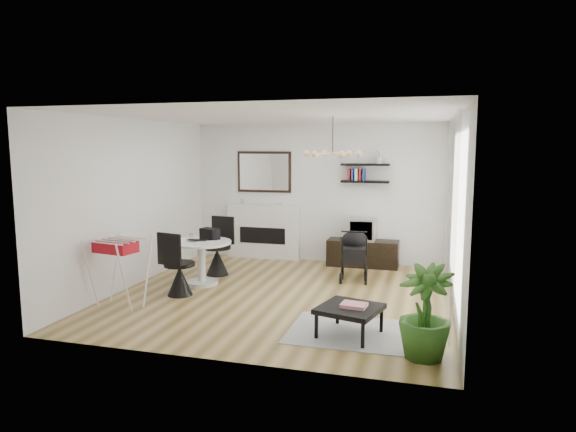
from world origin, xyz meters
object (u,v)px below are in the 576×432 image
(fireplace, at_px, (264,225))
(crt_tv, at_px, (362,229))
(tv_console, at_px, (363,253))
(coffee_table, at_px, (350,310))
(drying_rack, at_px, (119,271))
(potted_plant, at_px, (425,312))
(dining_table, at_px, (201,256))
(stroller, at_px, (354,257))

(fireplace, relative_size, crt_tv, 4.43)
(tv_console, xyz_separation_m, coffee_table, (0.32, -3.67, 0.07))
(drying_rack, relative_size, potted_plant, 0.96)
(tv_console, xyz_separation_m, dining_table, (-2.39, -2.01, 0.23))
(coffee_table, xyz_separation_m, potted_plant, (0.87, -0.43, 0.19))
(crt_tv, bearing_deg, drying_rack, -131.16)
(drying_rack, distance_m, coffee_table, 3.33)
(crt_tv, xyz_separation_m, potted_plant, (1.21, -4.09, -0.20))
(fireplace, height_order, stroller, fireplace)
(tv_console, height_order, potted_plant, potted_plant)
(dining_table, xyz_separation_m, stroller, (2.37, 1.00, -0.08))
(dining_table, relative_size, drying_rack, 1.01)
(fireplace, height_order, potted_plant, fireplace)
(crt_tv, bearing_deg, coffee_table, -84.81)
(tv_console, distance_m, potted_plant, 4.27)
(tv_console, relative_size, coffee_table, 1.58)
(crt_tv, xyz_separation_m, dining_table, (-2.37, -2.01, -0.24))
(fireplace, xyz_separation_m, stroller, (2.02, -1.18, -0.29))
(fireplace, xyz_separation_m, tv_console, (2.03, -0.17, -0.44))
(drying_rack, xyz_separation_m, stroller, (2.98, 2.40, -0.12))
(drying_rack, relative_size, stroller, 1.06)
(fireplace, xyz_separation_m, drying_rack, (-0.96, -3.57, -0.17))
(fireplace, height_order, drying_rack, fireplace)
(crt_tv, height_order, coffee_table, crt_tv)
(fireplace, height_order, crt_tv, fireplace)
(coffee_table, bearing_deg, stroller, 97.18)
(tv_console, height_order, stroller, stroller)
(stroller, bearing_deg, crt_tv, 83.16)
(dining_table, xyz_separation_m, coffee_table, (2.71, -1.66, -0.15))
(stroller, bearing_deg, coffee_table, -89.58)
(tv_console, relative_size, crt_tv, 2.73)
(dining_table, distance_m, potted_plant, 4.14)
(fireplace, xyz_separation_m, coffee_table, (2.35, -3.83, -0.36))
(stroller, height_order, potted_plant, potted_plant)
(tv_console, relative_size, dining_table, 1.35)
(crt_tv, distance_m, drying_rack, 4.53)
(crt_tv, relative_size, stroller, 0.53)
(drying_rack, bearing_deg, potted_plant, 0.18)
(drying_rack, bearing_deg, fireplace, 84.52)
(fireplace, height_order, tv_console, fireplace)
(tv_console, distance_m, stroller, 1.02)
(tv_console, height_order, drying_rack, drying_rack)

